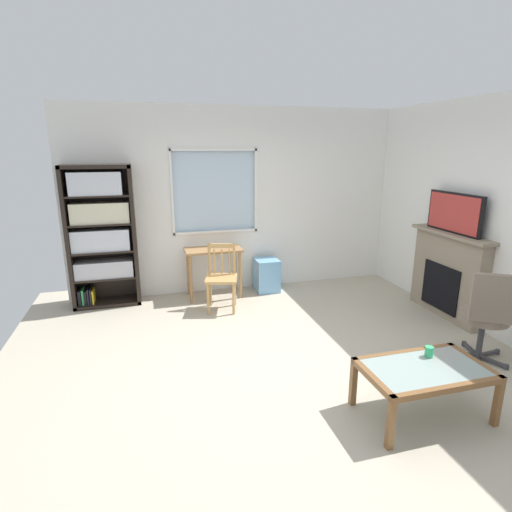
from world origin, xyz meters
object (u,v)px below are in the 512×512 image
object	(u,v)px
bookshelf	(101,231)
fireplace	(448,274)
tv	(454,213)
coffee_table	(425,374)
plastic_drawer_unit	(266,275)
wooden_chair	(222,277)
desk_under_window	(213,258)
office_chair	(487,313)
sippy_cup	(429,352)

from	to	relation	value
bookshelf	fireplace	world-z (taller)	bookshelf
tv	fireplace	bearing A→B (deg)	0.00
coffee_table	plastic_drawer_unit	bearing A→B (deg)	96.15
bookshelf	wooden_chair	size ratio (longest dim) A/B	2.17
plastic_drawer_unit	wooden_chair	bearing A→B (deg)	-145.16
bookshelf	desk_under_window	xyz separation A→B (m)	(1.53, -0.11, -0.46)
plastic_drawer_unit	coffee_table	xyz separation A→B (m)	(0.35, -3.29, 0.13)
wooden_chair	office_chair	xyz separation A→B (m)	(2.31, -2.15, 0.09)
plastic_drawer_unit	fireplace	world-z (taller)	fireplace
office_chair	bookshelf	bearing A→B (deg)	144.28
bookshelf	fireplace	size ratio (longest dim) A/B	1.53
wooden_chair	coffee_table	distance (m)	2.96
plastic_drawer_unit	tv	world-z (taller)	tv
desk_under_window	sippy_cup	xyz separation A→B (m)	(1.33, -3.09, -0.11)
bookshelf	plastic_drawer_unit	distance (m)	2.49
desk_under_window	tv	distance (m)	3.29
plastic_drawer_unit	office_chair	distance (m)	3.12
fireplace	sippy_cup	xyz separation A→B (m)	(-1.51, -1.58, -0.08)
tv	office_chair	size ratio (longest dim) A/B	0.89
bookshelf	tv	size ratio (longest dim) A/B	2.18
desk_under_window	office_chair	world-z (taller)	office_chair
fireplace	tv	size ratio (longest dim) A/B	1.42
desk_under_window	office_chair	bearing A→B (deg)	-48.82
tv	sippy_cup	bearing A→B (deg)	-133.27
tv	plastic_drawer_unit	bearing A→B (deg)	141.82
plastic_drawer_unit	coffee_table	size ratio (longest dim) A/B	0.50
tv	office_chair	bearing A→B (deg)	-112.57
fireplace	coffee_table	bearing A→B (deg)	-133.67
plastic_drawer_unit	coffee_table	bearing A→B (deg)	-83.85
desk_under_window	wooden_chair	distance (m)	0.53
tv	sippy_cup	size ratio (longest dim) A/B	9.94
bookshelf	sippy_cup	world-z (taller)	bookshelf
desk_under_window	office_chair	xyz separation A→B (m)	(2.33, -2.67, -0.04)
plastic_drawer_unit	office_chair	size ratio (longest dim) A/B	0.50
fireplace	sippy_cup	world-z (taller)	fireplace
sippy_cup	desk_under_window	bearing A→B (deg)	113.19
bookshelf	office_chair	xyz separation A→B (m)	(3.86, -2.78, -0.50)
desk_under_window	plastic_drawer_unit	bearing A→B (deg)	3.44
wooden_chair	coffee_table	xyz separation A→B (m)	(1.17, -2.72, -0.09)
tv	coffee_table	distance (m)	2.58
office_chair	sippy_cup	xyz separation A→B (m)	(-1.01, -0.43, -0.07)
desk_under_window	bookshelf	bearing A→B (deg)	176.02
wooden_chair	fireplace	distance (m)	2.99
coffee_table	fireplace	bearing A→B (deg)	46.33
desk_under_window	coffee_table	world-z (taller)	desk_under_window
plastic_drawer_unit	bookshelf	bearing A→B (deg)	178.64
fireplace	coffee_table	world-z (taller)	fireplace
coffee_table	office_chair	bearing A→B (deg)	26.32
sippy_cup	tv	bearing A→B (deg)	46.73
plastic_drawer_unit	tv	bearing A→B (deg)	-38.18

